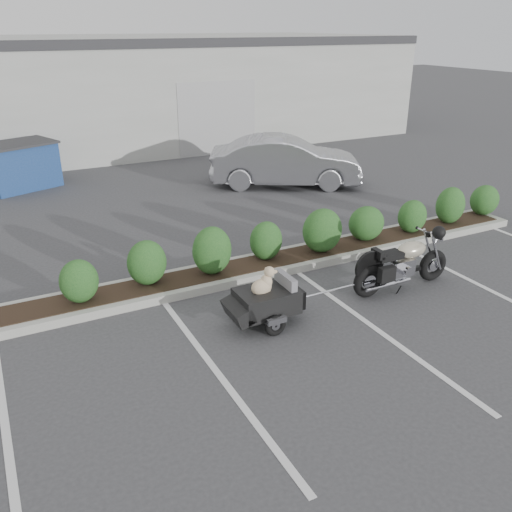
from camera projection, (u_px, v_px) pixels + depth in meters
name	position (u px, v px, depth m)	size (l,w,h in m)	color
ground	(290.00, 328.00, 8.58)	(90.00, 90.00, 0.00)	#38383A
planter_kerb	(277.00, 262.00, 10.77)	(12.00, 1.00, 0.15)	#9E9E93
building	(75.00, 90.00, 21.68)	(26.00, 10.00, 4.00)	#9EA099
motorcycle	(403.00, 264.00, 9.69)	(2.10, 0.71, 1.21)	black
pet_trailer	(266.00, 300.00, 8.57)	(1.67, 0.93, 1.00)	black
sedan	(285.00, 161.00, 15.91)	(1.52, 4.37, 1.44)	#A3A3AA
dumpster	(19.00, 165.00, 15.67)	(2.38, 2.01, 1.33)	navy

